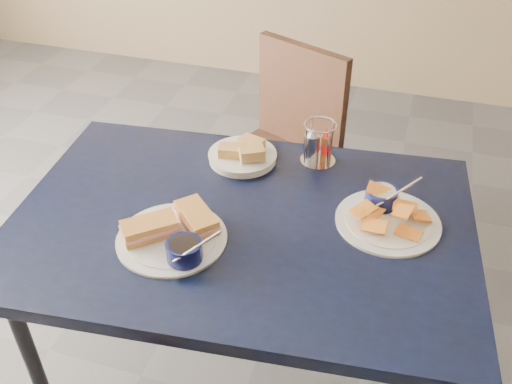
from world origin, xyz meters
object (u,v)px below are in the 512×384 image
(chair_far, at_px, (278,138))
(sandwich_plate, at_px, (175,233))
(plantain_plate, at_px, (386,212))
(dining_table, at_px, (242,236))
(condiment_caddy, at_px, (317,146))
(bread_basket, at_px, (243,155))

(chair_far, distance_m, sandwich_plate, 0.99)
(chair_far, relative_size, sandwich_plate, 2.86)
(chair_far, bearing_deg, plantain_plate, -54.99)
(dining_table, distance_m, chair_far, 0.85)
(sandwich_plate, height_order, condiment_caddy, condiment_caddy)
(chair_far, height_order, plantain_plate, chair_far)
(plantain_plate, distance_m, bread_basket, 0.48)
(dining_table, bearing_deg, chair_far, 98.02)
(plantain_plate, distance_m, condiment_caddy, 0.33)
(chair_far, distance_m, plantain_plate, 0.89)
(sandwich_plate, height_order, plantain_plate, same)
(bread_basket, bearing_deg, chair_far, 93.30)
(sandwich_plate, bearing_deg, dining_table, 44.36)
(bread_basket, distance_m, condiment_caddy, 0.23)
(sandwich_plate, bearing_deg, plantain_plate, 26.52)
(sandwich_plate, bearing_deg, condiment_caddy, 60.24)
(dining_table, relative_size, chair_far, 1.50)
(bread_basket, bearing_deg, plantain_plate, -18.57)
(dining_table, bearing_deg, plantain_plate, 18.00)
(dining_table, relative_size, plantain_plate, 4.69)
(dining_table, height_order, sandwich_plate, sandwich_plate)
(sandwich_plate, bearing_deg, chair_far, 88.78)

